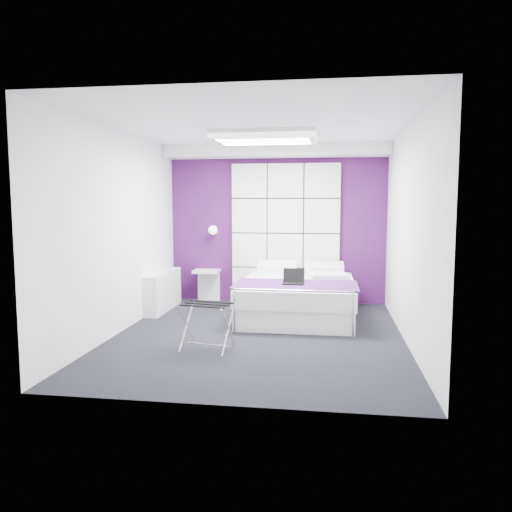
{
  "coord_description": "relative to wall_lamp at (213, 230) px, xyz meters",
  "views": [
    {
      "loc": [
        0.86,
        -6.09,
        1.67
      ],
      "look_at": [
        -0.08,
        0.35,
        0.98
      ],
      "focal_mm": 35.0,
      "sensor_mm": 36.0,
      "label": 1
    }
  ],
  "objects": [
    {
      "name": "ceiling",
      "position": [
        1.05,
        -2.06,
        1.38
      ],
      "size": [
        4.4,
        4.4,
        0.0
      ],
      "primitive_type": "plane",
      "rotation": [
        3.14,
        0.0,
        0.0
      ],
      "color": "white",
      "rests_on": "wall_back"
    },
    {
      "name": "skylight",
      "position": [
        1.05,
        -1.46,
        1.33
      ],
      "size": [
        1.36,
        0.86,
        0.12
      ],
      "primitive_type": null,
      "color": "white",
      "rests_on": "ceiling"
    },
    {
      "name": "floor",
      "position": [
        1.05,
        -2.06,
        -1.22
      ],
      "size": [
        4.4,
        4.4,
        0.0
      ],
      "primitive_type": "plane",
      "color": "black",
      "rests_on": "ground"
    },
    {
      "name": "laptop",
      "position": [
        1.44,
        -1.41,
        -0.6
      ],
      "size": [
        0.29,
        0.21,
        0.21
      ],
      "rotation": [
        0.0,
        0.0,
        -0.03
      ],
      "color": "black",
      "rests_on": "bed"
    },
    {
      "name": "radiator",
      "position": [
        -0.64,
        -0.76,
        -0.92
      ],
      "size": [
        0.22,
        1.2,
        0.6
      ],
      "primitive_type": "cube",
      "color": "white",
      "rests_on": "floor"
    },
    {
      "name": "soffit",
      "position": [
        1.05,
        -0.11,
        1.28
      ],
      "size": [
        3.58,
        0.5,
        0.2
      ],
      "primitive_type": "cube",
      "color": "white",
      "rests_on": "wall_back"
    },
    {
      "name": "bed",
      "position": [
        1.48,
        -0.93,
        -0.92
      ],
      "size": [
        1.67,
        2.01,
        0.71
      ],
      "color": "white",
      "rests_on": "floor"
    },
    {
      "name": "wall_lamp",
      "position": [
        0.0,
        0.0,
        0.0
      ],
      "size": [
        0.15,
        0.15,
        0.15
      ],
      "primitive_type": "sphere",
      "color": "white",
      "rests_on": "wall_back"
    },
    {
      "name": "headboard",
      "position": [
        1.2,
        0.08,
        -0.05
      ],
      "size": [
        1.8,
        0.08,
        2.3
      ],
      "primitive_type": null,
      "color": "white",
      "rests_on": "wall_back"
    },
    {
      "name": "nightstand",
      "position": [
        -0.11,
        -0.04,
        -0.7
      ],
      "size": [
        0.43,
        0.33,
        0.05
      ],
      "primitive_type": "cube",
      "color": "white",
      "rests_on": "wall_back"
    },
    {
      "name": "luggage_rack",
      "position": [
        0.56,
        -2.72,
        -0.95
      ],
      "size": [
        0.54,
        0.4,
        0.53
      ],
      "rotation": [
        0.0,
        0.0,
        -0.18
      ],
      "color": "silver",
      "rests_on": "floor"
    },
    {
      "name": "wall_left",
      "position": [
        -0.75,
        -2.06,
        0.08
      ],
      "size": [
        0.0,
        4.4,
        4.4
      ],
      "primitive_type": "plane",
      "rotation": [
        1.57,
        0.0,
        1.57
      ],
      "color": "white",
      "rests_on": "floor"
    },
    {
      "name": "accent_wall",
      "position": [
        1.05,
        0.13,
        0.08
      ],
      "size": [
        3.58,
        0.02,
        2.58
      ],
      "primitive_type": "cube",
      "color": "#3E1045",
      "rests_on": "wall_back"
    },
    {
      "name": "wall_back",
      "position": [
        1.05,
        0.14,
        0.08
      ],
      "size": [
        3.6,
        0.0,
        3.6
      ],
      "primitive_type": "plane",
      "rotation": [
        1.57,
        0.0,
        0.0
      ],
      "color": "white",
      "rests_on": "floor"
    },
    {
      "name": "wall_right",
      "position": [
        2.85,
        -2.06,
        0.08
      ],
      "size": [
        0.0,
        4.4,
        4.4
      ],
      "primitive_type": "plane",
      "rotation": [
        1.57,
        0.0,
        -1.57
      ],
      "color": "white",
      "rests_on": "floor"
    }
  ]
}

